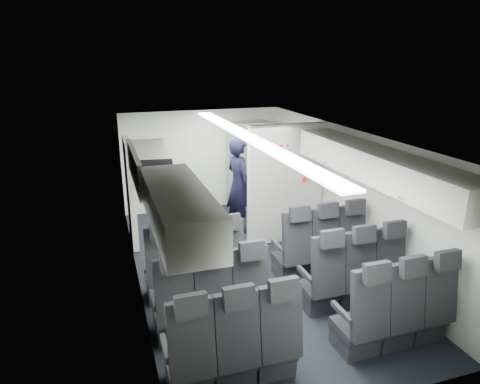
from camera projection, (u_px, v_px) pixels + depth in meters
cabin_shell at (248, 201)px, 6.50m from camera, size 3.41×6.01×2.16m
seat_row_front at (260, 259)px, 6.24m from camera, size 3.33×0.56×1.24m
seat_row_mid at (285, 290)px, 5.42m from camera, size 3.33×0.56×1.24m
seat_row_rear at (319, 332)px, 4.61m from camera, size 3.33×0.56×1.24m
overhead_bin_left_rear at (179, 209)px, 4.05m from camera, size 0.53×1.80×0.40m
overhead_bin_left_front_open at (152, 175)px, 5.66m from camera, size 0.64×1.70×0.72m
overhead_bin_right_rear at (422, 182)px, 4.88m from camera, size 0.53×1.80×0.40m
overhead_bin_right_front at (341, 151)px, 6.46m from camera, size 0.53×1.70×0.40m
bulkhead_partition at (286, 184)px, 7.53m from camera, size 1.40×0.15×2.13m
galley_unit at (248, 165)px, 9.29m from camera, size 0.85×0.52×1.90m
boarding_door at (130, 192)px, 7.47m from camera, size 0.12×1.27×1.86m
flight_attendant at (239, 185)px, 8.06m from camera, size 0.57×0.74×1.81m
carry_on_bag at (156, 172)px, 5.67m from camera, size 0.47×0.36×0.26m
papers at (249, 179)px, 8.04m from camera, size 0.22×0.06×0.15m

